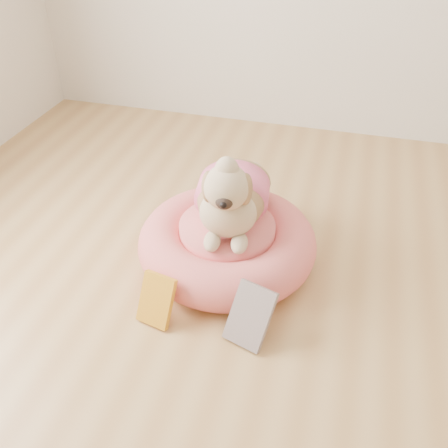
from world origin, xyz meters
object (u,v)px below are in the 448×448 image
(dog, at_px, (231,182))
(book_white, at_px, (250,316))
(pet_bed, at_px, (227,243))
(book_yellow, at_px, (156,300))

(dog, bearing_deg, book_white, -74.52)
(pet_bed, bearing_deg, dog, 61.39)
(dog, xyz_separation_m, book_yellow, (-0.17, -0.41, -0.29))
(pet_bed, height_order, book_yellow, pet_bed)
(book_white, bearing_deg, pet_bed, 134.01)
(dog, height_order, book_yellow, dog)
(dog, relative_size, book_white, 2.34)
(dog, xyz_separation_m, book_white, (0.18, -0.40, -0.29))
(pet_bed, distance_m, book_yellow, 0.43)
(book_yellow, distance_m, book_white, 0.35)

